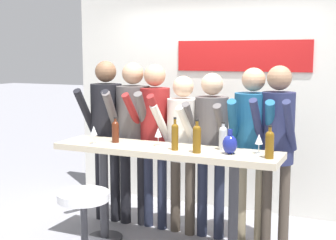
% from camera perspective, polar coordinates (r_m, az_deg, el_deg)
% --- Properties ---
extents(back_wall, '(3.78, 0.12, 2.73)m').
position_cam_1_polar(back_wall, '(5.74, 5.88, 2.92)').
color(back_wall, silver).
rests_on(back_wall, ground_plane).
extents(tasting_table, '(2.18, 0.51, 1.01)m').
position_cam_1_polar(tasting_table, '(4.43, -0.40, -5.67)').
color(tasting_table, beige).
rests_on(tasting_table, ground_plane).
extents(bar_stool, '(0.46, 0.46, 0.73)m').
position_cam_1_polar(bar_stool, '(4.11, -10.20, -11.86)').
color(bar_stool, '#333338').
rests_on(bar_stool, ground_plane).
extents(person_far_left, '(0.43, 0.56, 1.81)m').
position_cam_1_polar(person_far_left, '(5.25, -7.55, -0.24)').
color(person_far_left, black).
rests_on(person_far_left, ground_plane).
extents(person_left, '(0.49, 0.60, 1.79)m').
position_cam_1_polar(person_left, '(5.09, -4.29, -0.64)').
color(person_left, black).
rests_on(person_left, ground_plane).
extents(person_center_left, '(0.42, 0.55, 1.78)m').
position_cam_1_polar(person_center_left, '(4.97, -1.67, -0.77)').
color(person_center_left, '#23283D').
rests_on(person_center_left, ground_plane).
extents(person_center, '(0.45, 0.56, 1.66)m').
position_cam_1_polar(person_center, '(4.83, 1.77, -2.04)').
color(person_center, '#473D33').
rests_on(person_center, ground_plane).
extents(person_center_right, '(0.40, 0.52, 1.70)m').
position_cam_1_polar(person_center_right, '(4.72, 5.28, -2.01)').
color(person_center_right, '#23283D').
rests_on(person_center_right, ground_plane).
extents(person_right, '(0.49, 0.60, 1.75)m').
position_cam_1_polar(person_right, '(4.64, 10.22, -1.92)').
color(person_right, gray).
rests_on(person_right, ground_plane).
extents(person_far_right, '(0.39, 0.53, 1.78)m').
position_cam_1_polar(person_far_right, '(4.53, 13.18, -1.79)').
color(person_far_right, '#473D33').
rests_on(person_far_right, ground_plane).
extents(wine_bottle_0, '(0.06, 0.06, 0.30)m').
position_cam_1_polar(wine_bottle_0, '(4.25, 0.85, -1.88)').
color(wine_bottle_0, brown).
rests_on(wine_bottle_0, tasting_table).
extents(wine_bottle_1, '(0.07, 0.07, 0.25)m').
position_cam_1_polar(wine_bottle_1, '(4.65, -6.44, -1.29)').
color(wine_bottle_1, '#4C1E0F').
rests_on(wine_bottle_1, tasting_table).
extents(wine_bottle_2, '(0.07, 0.07, 0.30)m').
position_cam_1_polar(wine_bottle_2, '(4.14, 3.54, -2.13)').
color(wine_bottle_2, brown).
rests_on(wine_bottle_2, tasting_table).
extents(wine_bottle_3, '(0.07, 0.07, 0.28)m').
position_cam_1_polar(wine_bottle_3, '(4.00, 12.28, -2.77)').
color(wine_bottle_3, brown).
rests_on(wine_bottle_3, tasting_table).
extents(wine_bottle_4, '(0.08, 0.08, 0.26)m').
position_cam_1_polar(wine_bottle_4, '(4.29, 6.72, -2.05)').
color(wine_bottle_4, '#B7BCC1').
rests_on(wine_bottle_4, tasting_table).
extents(wine_glass_0, '(0.07, 0.07, 0.18)m').
position_cam_1_polar(wine_glass_0, '(4.17, 11.03, -2.37)').
color(wine_glass_0, silver).
rests_on(wine_glass_0, tasting_table).
extents(wine_glass_1, '(0.07, 0.07, 0.18)m').
position_cam_1_polar(wine_glass_1, '(4.45, -1.20, -1.58)').
color(wine_glass_1, silver).
rests_on(wine_glass_1, tasting_table).
extents(wine_glass_2, '(0.07, 0.07, 0.18)m').
position_cam_1_polar(wine_glass_2, '(4.60, -9.04, -1.35)').
color(wine_glass_2, silver).
rests_on(wine_glass_2, tasting_table).
extents(decorative_vase, '(0.13, 0.13, 0.22)m').
position_cam_1_polar(decorative_vase, '(4.13, 7.55, -2.92)').
color(decorative_vase, navy).
rests_on(decorative_vase, tasting_table).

